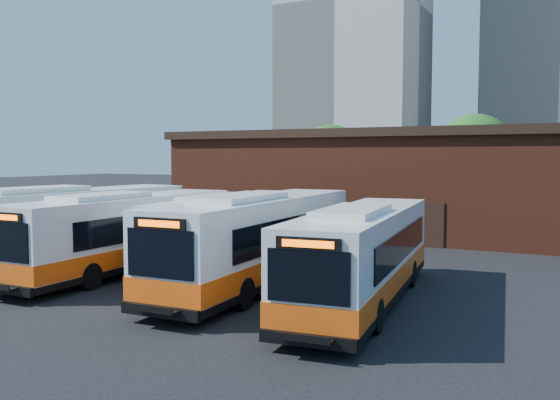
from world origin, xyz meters
The scene contains 11 objects.
ground centered at (0.00, 0.00, 0.00)m, with size 220.00×220.00×0.00m, color black.
bus_farwest centered at (-10.46, 1.69, 1.60)m, with size 3.76×13.10×3.52m.
bus_west centered at (-7.01, 1.69, 1.52)m, with size 2.61×12.31×3.35m.
bus_midwest centered at (-3.96, 5.03, 1.46)m, with size 3.30×11.90×3.21m.
bus_mideast centered at (-0.79, 1.88, 1.58)m, with size 3.04×12.89×3.49m.
bus_east centered at (3.55, 1.02, 1.48)m, with size 3.61×12.12×3.26m.
transit_worker centered at (2.53, -3.61, 0.96)m, with size 0.70×0.46×1.92m, color #131D37.
depot_building centered at (0.00, 20.00, 3.26)m, with size 28.60×12.60×6.40m.
tree_west centered at (-10.00, 32.00, 4.64)m, with size 6.00×6.00×7.65m.
tree_mid centered at (2.00, 34.00, 5.08)m, with size 6.56×6.56×8.36m.
tower_left centered at (-22.00, 72.00, 27.84)m, with size 20.00×18.00×56.20m.
Camera 1 is at (9.77, -17.37, 4.81)m, focal length 38.00 mm.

